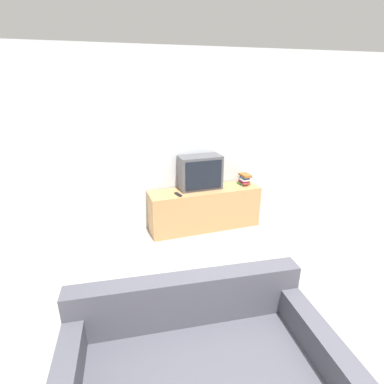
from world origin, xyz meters
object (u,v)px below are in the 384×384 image
Objects in this scene: couch at (198,382)px; remote_on_stand at (178,194)px; book_stack at (244,179)px; tv_stand at (204,208)px; television at (200,172)px.

couch is 11.17× the size of remote_on_stand.
couch reaches higher than book_stack.
book_stack reaches higher than tv_stand.
tv_stand is 7.82× the size of book_stack.
couch is at bearing -103.05° from remote_on_stand.
remote_on_stand is at bearing 83.20° from couch.
television is at bearing 176.01° from book_stack.
tv_stand is 2.81m from couch.
book_stack is at bearing 1.47° from tv_stand.
television is 2.91× the size of book_stack.
couch is (-0.98, -2.68, -0.58)m from television.
television reaches higher than remote_on_stand.
television is 0.74m from book_stack.
television is 0.49m from remote_on_stand.
book_stack is at bearing 63.47° from couch.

